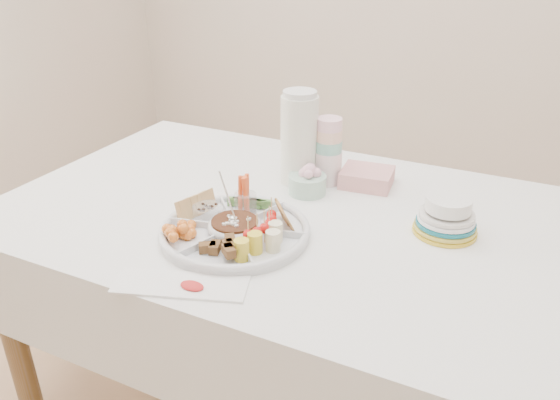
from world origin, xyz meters
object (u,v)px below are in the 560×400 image
at_px(party_tray, 235,229).
at_px(plate_stack, 447,215).
at_px(thermos, 299,137).
at_px(dining_table, 272,313).

height_order(party_tray, plate_stack, plate_stack).
relative_size(party_tray, plate_stack, 2.31).
bearing_deg(thermos, party_tray, -90.81).
distance_m(thermos, plate_stack, 0.50).
bearing_deg(dining_table, thermos, 90.80).
relative_size(dining_table, thermos, 5.17).
bearing_deg(plate_stack, dining_table, -172.58).
bearing_deg(dining_table, plate_stack, 7.42).
bearing_deg(party_tray, thermos, 89.19).
bearing_deg(dining_table, party_tray, -92.46).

